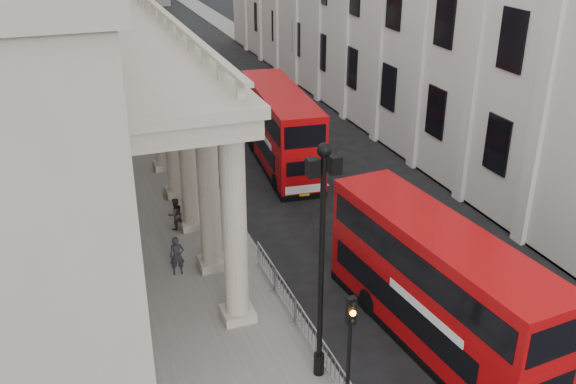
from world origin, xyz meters
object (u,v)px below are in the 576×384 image
object	(u,v)px
bus_near	(437,284)
pedestrian_a	(177,256)
lamp_post_north	(153,46)
traffic_light	(350,335)
lamp_post_south	(322,250)
lamp_post_mid	(203,107)
pedestrian_b	(175,214)
pedestrian_c	(198,206)
bus_far	(280,127)

from	to	relation	value
bus_near	pedestrian_a	distance (m)	10.98
lamp_post_north	traffic_light	size ratio (longest dim) A/B	1.93
traffic_light	lamp_post_south	bearing A→B (deg)	92.84
lamp_post_mid	pedestrian_b	distance (m)	6.15
lamp_post_south	lamp_post_mid	distance (m)	16.00
lamp_post_south	traffic_light	world-z (taller)	lamp_post_south
bus_near	pedestrian_c	distance (m)	13.37
lamp_post_south	pedestrian_b	size ratio (longest dim) A/B	5.12
lamp_post_north	traffic_light	bearing A→B (deg)	-89.83
bus_far	lamp_post_north	bearing A→B (deg)	116.15
lamp_post_south	lamp_post_north	size ratio (longest dim) A/B	1.00
traffic_light	bus_far	size ratio (longest dim) A/B	0.40
lamp_post_mid	pedestrian_c	distance (m)	5.52
lamp_post_north	bus_near	xyz separation A→B (m)	(4.64, -31.57, -2.52)
bus_near	bus_far	bearing A→B (deg)	83.12
bus_far	pedestrian_a	bearing A→B (deg)	-123.10
traffic_light	pedestrian_c	xyz separation A→B (m)	(-1.44, 14.32, -2.07)
pedestrian_a	pedestrian_b	distance (m)	4.16
lamp_post_mid	pedestrian_c	xyz separation A→B (m)	(-1.34, -3.70, -3.87)
lamp_post_north	pedestrian_b	distance (m)	20.50
pedestrian_c	bus_near	bearing A→B (deg)	-44.32
traffic_light	bus_near	world-z (taller)	bus_near
bus_far	pedestrian_c	world-z (taller)	bus_far
lamp_post_mid	traffic_light	xyz separation A→B (m)	(0.10, -18.02, -1.80)
pedestrian_b	bus_near	bearing A→B (deg)	100.97
lamp_post_mid	bus_near	bearing A→B (deg)	-73.39
lamp_post_south	lamp_post_mid	bearing A→B (deg)	90.00
pedestrian_a	pedestrian_c	bearing A→B (deg)	72.38
lamp_post_south	bus_near	distance (m)	5.30
lamp_post_south	bus_near	size ratio (longest dim) A/B	0.77
bus_near	lamp_post_north	bearing A→B (deg)	93.03
bus_near	pedestrian_b	world-z (taller)	bus_near
pedestrian_a	pedestrian_c	world-z (taller)	pedestrian_c
pedestrian_b	lamp_post_north	bearing A→B (deg)	-117.89
lamp_post_mid	bus_far	bearing A→B (deg)	25.77
pedestrian_a	pedestrian_c	size ratio (longest dim) A/B	0.94
lamp_post_mid	lamp_post_north	bearing A→B (deg)	90.00
traffic_light	pedestrian_b	distance (m)	14.48
pedestrian_a	bus_near	bearing A→B (deg)	-37.85
lamp_post_mid	pedestrian_b	xyz separation A→B (m)	(-2.52, -3.95, -3.98)
pedestrian_c	pedestrian_b	bearing A→B (deg)	-148.99
bus_near	pedestrian_a	xyz separation A→B (m)	(-7.88, 7.52, -1.41)
lamp_post_north	pedestrian_b	world-z (taller)	lamp_post_north
bus_near	lamp_post_south	bearing A→B (deg)	179.93
bus_near	pedestrian_b	size ratio (longest dim) A/B	6.66
lamp_post_south	bus_far	distance (m)	19.34
lamp_post_mid	pedestrian_c	size ratio (longest dim) A/B	4.54
lamp_post_north	pedestrian_b	xyz separation A→B (m)	(-2.52, -19.95, -3.98)
lamp_post_north	traffic_light	world-z (taller)	lamp_post_north
pedestrian_a	lamp_post_north	bearing A→B (deg)	88.19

